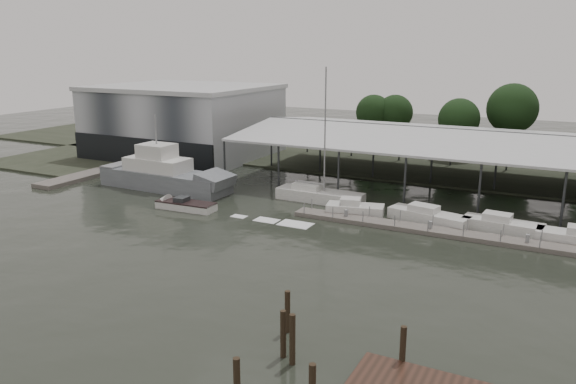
% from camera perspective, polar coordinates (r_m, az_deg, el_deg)
% --- Properties ---
extents(ground, '(200.00, 200.00, 0.00)m').
position_cam_1_polar(ground, '(47.89, -5.26, -5.07)').
color(ground, '#242821').
rests_on(ground, ground).
extents(land_strip_far, '(140.00, 30.00, 0.30)m').
position_cam_1_polar(land_strip_far, '(85.11, 10.04, 3.54)').
color(land_strip_far, '#35392B').
rests_on(land_strip_far, ground).
extents(land_strip_west, '(20.00, 40.00, 0.30)m').
position_cam_1_polar(land_strip_west, '(94.97, -16.10, 4.32)').
color(land_strip_west, '#35392B').
rests_on(land_strip_west, ground).
extents(storage_warehouse, '(24.50, 20.50, 10.50)m').
position_cam_1_polar(storage_warehouse, '(86.44, -10.49, 7.17)').
color(storage_warehouse, '#ABAFB6').
rests_on(storage_warehouse, ground).
extents(covered_boat_shed, '(58.24, 24.00, 6.96)m').
position_cam_1_polar(covered_boat_shed, '(67.11, 20.62, 5.14)').
color(covered_boat_shed, '#B9BBBD').
rests_on(covered_boat_shed, ground).
extents(trawler_dock, '(3.00, 18.00, 0.50)m').
position_cam_1_polar(trawler_dock, '(76.86, -18.73, 1.92)').
color(trawler_dock, slate).
rests_on(trawler_dock, ground).
extents(floating_dock, '(28.00, 2.00, 1.40)m').
position_cam_1_polar(floating_dock, '(51.38, 15.32, -3.93)').
color(floating_dock, slate).
rests_on(floating_dock, ground).
extents(grey_trawler, '(16.85, 4.74, 8.84)m').
position_cam_1_polar(grey_trawler, '(66.40, -12.33, 1.64)').
color(grey_trawler, slate).
rests_on(grey_trawler, ground).
extents(white_sailboat, '(9.52, 2.79, 14.29)m').
position_cam_1_polar(white_sailboat, '(59.96, 3.12, -0.33)').
color(white_sailboat, white).
rests_on(white_sailboat, ground).
extents(speedboat_underway, '(17.96, 3.05, 2.00)m').
position_cam_1_polar(speedboat_underway, '(58.20, -10.78, -1.30)').
color(speedboat_underway, white).
rests_on(speedboat_underway, ground).
extents(moored_cruiser_0, '(5.86, 3.38, 1.70)m').
position_cam_1_polar(moored_cruiser_0, '(55.42, 6.77, -1.71)').
color(moored_cruiser_0, white).
rests_on(moored_cruiser_0, ground).
extents(moored_cruiser_1, '(7.89, 3.79, 1.70)m').
position_cam_1_polar(moored_cruiser_1, '(54.29, 14.03, -2.40)').
color(moored_cruiser_1, white).
rests_on(moored_cruiser_1, ground).
extents(moored_cruiser_2, '(7.00, 2.80, 1.70)m').
position_cam_1_polar(moored_cruiser_2, '(53.60, 20.90, -3.16)').
color(moored_cruiser_2, white).
rests_on(moored_cruiser_2, ground).
extents(mooring_pilings, '(7.28, 8.39, 3.67)m').
position_cam_1_polar(mooring_pilings, '(29.10, 1.29, -16.38)').
color(mooring_pilings, '#34261A').
rests_on(mooring_pilings, ground).
extents(horizon_tree_line, '(68.72, 11.27, 11.38)m').
position_cam_1_polar(horizon_tree_line, '(86.80, 26.51, 6.61)').
color(horizon_tree_line, '#312216').
rests_on(horizon_tree_line, ground).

